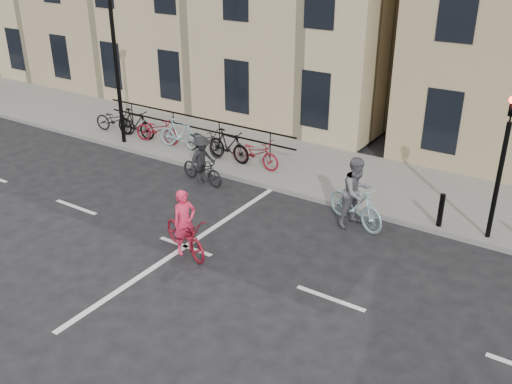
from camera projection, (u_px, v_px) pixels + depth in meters
The scene contains 9 objects.
ground at pixel (185, 247), 14.15m from camera, with size 120.00×120.00×0.00m, color black.
sidewalk at pixel (206, 144), 20.65m from camera, with size 46.00×4.00×0.15m, color slate.
traffic_light at pixel (504, 151), 13.33m from camera, with size 0.18×0.30×3.90m.
lamp_post at pixel (115, 48), 19.24m from camera, with size 0.36×0.36×5.28m.
bollard_east at pixel (441, 210), 14.64m from camera, with size 0.14×0.14×0.90m, color black.
parked_bikes at pixel (180, 135), 19.86m from camera, with size 8.30×1.23×1.05m.
cyclist_pink at pixel (185, 231), 13.69m from camera, with size 1.94×1.28×1.63m.
cyclist_grey at pixel (356, 198), 14.88m from camera, with size 2.03×1.28×1.91m.
cyclist_dark at pixel (202, 165), 17.48m from camera, with size 1.75×1.04×1.50m.
Camera 1 is at (8.18, -9.30, 7.19)m, focal length 40.00 mm.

